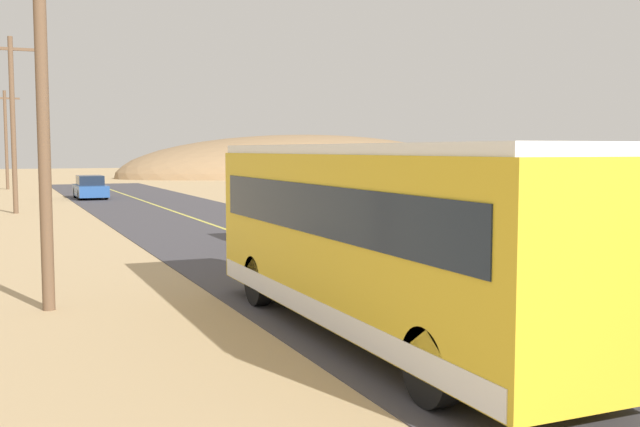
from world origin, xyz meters
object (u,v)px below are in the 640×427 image
Objects in this scene: bus at (385,234)px; power_pole_far at (6,137)px; livestock_truck at (364,197)px; car_far at (90,188)px; power_pole_near at (42,89)px; boulder_mid_field at (377,204)px; power_pole_mid at (13,120)px.

power_pole_far is at bearing 95.39° from bus.
power_pole_far reaches higher than livestock_truck.
car_far is at bearing 90.49° from bus.
bus is at bearing -42.28° from power_pole_near.
power_pole_near reaches higher than boulder_mid_field.
livestock_truck is at bearing 22.86° from power_pole_near.
power_pole_far is (-0.00, 48.39, -0.14)m from power_pole_near.
car_far is at bearing 64.83° from power_pole_mid.
power_pole_near reaches higher than car_far.
car_far is at bearing 97.76° from livestock_truck.
livestock_truck is at bearing -119.27° from boulder_mid_field.
power_pole_near is at bearing -90.00° from power_pole_mid.
power_pole_near is 0.93× the size of power_pole_mid.
power_pole_mid is at bearing -90.00° from power_pole_far.
livestock_truck is 30.72m from car_far.
power_pole_near is (-5.00, 4.55, 2.55)m from bus.
power_pole_mid reaches higher than car_far.
livestock_truck reaches higher than boulder_mid_field.
power_pole_near is 24.20m from power_pole_mid.
power_pole_mid is 8.08× the size of boulder_mid_field.
boulder_mid_field is at bearing 46.82° from power_pole_near.
power_pole_mid is at bearing 99.87° from bus.
power_pole_near is at bearing -133.18° from boulder_mid_field.
power_pole_far is at bearing 90.00° from power_pole_near.
power_pole_mid is (-5.00, 28.74, 2.85)m from bus.
livestock_truck is 2.20× the size of car_far.
livestock_truck is 1.21× the size of power_pole_near.
power_pole_near is 7.53× the size of boulder_mid_field.
power_pole_near reaches higher than power_pole_far.
livestock_truck is 22.47m from power_pole_mid.
power_pole_far reaches higher than car_far.
power_pole_far is (-5.00, 52.94, 2.41)m from bus.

